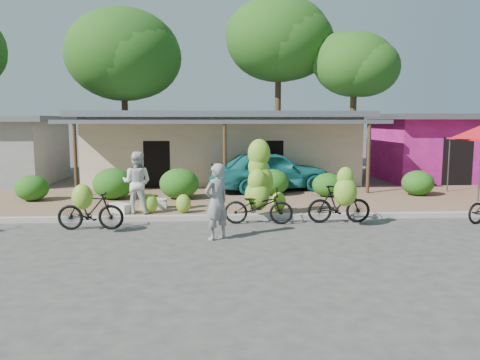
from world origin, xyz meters
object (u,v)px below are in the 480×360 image
Objects in this scene: tree_center_right at (275,38)px; bike_left at (89,209)px; tree_near_right at (351,63)px; tree_far_center at (120,53)px; sack_near at (154,204)px; bike_right at (341,200)px; bike_center at (259,191)px; bystander at (137,182)px; vendor at (217,202)px; sack_far at (121,208)px; teal_van at (270,171)px.

tree_center_right is 18.73m from bike_left.
tree_center_right is 1.29× the size of tree_near_right.
sack_near is at bearing -75.49° from tree_far_center.
bike_right is 5.99m from sack_near.
tree_near_right is at bearing -6.58° from tree_far_center.
bike_center reaches higher than bystander.
tree_near_right reaches higher than vendor.
sack_far is 0.16× the size of teal_van.
teal_van reaches higher than bike_left.
teal_van is at bearing -50.37° from tree_far_center.
tree_near_right is at bearing -51.42° from teal_van.
teal_van is (5.65, 6.16, 0.33)m from bike_left.
tree_center_right is 11.97× the size of sack_near.
vendor reaches higher than bike_right.
teal_van is at bearing 40.28° from sack_near.
teal_van is (4.65, 4.40, -0.13)m from bystander.
tree_far_center is 3.85× the size of bike_center.
tree_near_right is at bearing -19.75° from bike_center.
tree_near_right is (4.00, -2.00, -1.65)m from tree_center_right.
tree_far_center is 4.89× the size of bystander.
sack_near is 1.19m from bystander.
bike_right is (-4.15, -13.41, -5.44)m from tree_near_right.
tree_near_right is at bearing -37.13° from bike_left.
tree_center_right is 5.34× the size of vendor.
vendor is at bearing -72.08° from tree_far_center.
bike_right is 2.16× the size of sack_near.
tree_far_center reaches higher than tree_near_right.
vendor is 0.40× the size of teal_van.
bike_right is at bearing -85.26° from bike_left.
tree_center_right reaches higher than sack_near.
tree_far_center is at bearing 99.99° from sack_far.
bike_center reaches higher than vendor.
vendor is at bearing -61.34° from sack_near.
bike_left is 0.94× the size of vendor.
tree_near_right is 17.02m from sack_far.
bystander is 0.40× the size of teal_van.
bike_left is 2.11× the size of sack_near.
tree_center_right is 16.70m from bystander.
tree_near_right reaches higher than bike_left.
tree_far_center is at bearing 23.83° from teal_van.
sack_near is 1.16m from sack_far.
tree_far_center is 16.93m from bike_center.
tree_center_right reaches higher than sack_far.
teal_van is (4.26, 3.61, 0.67)m from sack_near.
bystander is at bearing -116.25° from sack_near.
bike_center is at bearing -78.45° from bike_left.
tree_far_center is 18.19m from vendor.
tree_near_right is at bearing -155.90° from vendor.
tree_near_right is 10.50× the size of sack_far.
bystander is at bearing 82.02° from bike_center.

